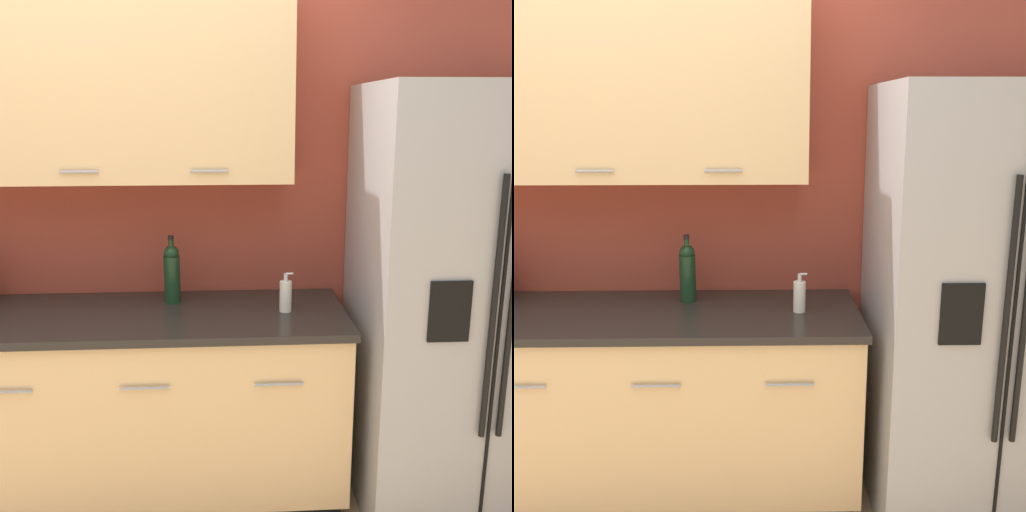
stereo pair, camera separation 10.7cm
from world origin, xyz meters
The scene contains 5 objects.
wall_back centered at (0.01, 1.25, 1.46)m, with size 10.00×0.39×2.60m.
counter_unit centered at (0.02, 0.96, 0.46)m, with size 2.28×0.64×0.91m.
refrigerator centered at (1.66, 0.89, 0.95)m, with size 0.88×0.79×1.89m.
wine_bottle centered at (0.38, 1.10, 1.05)m, with size 0.08×0.08×0.32m.
soap_dispenser centered at (0.89, 0.94, 0.98)m, with size 0.06×0.05×0.18m.
Camera 2 is at (0.70, -1.59, 1.78)m, focal length 42.00 mm.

